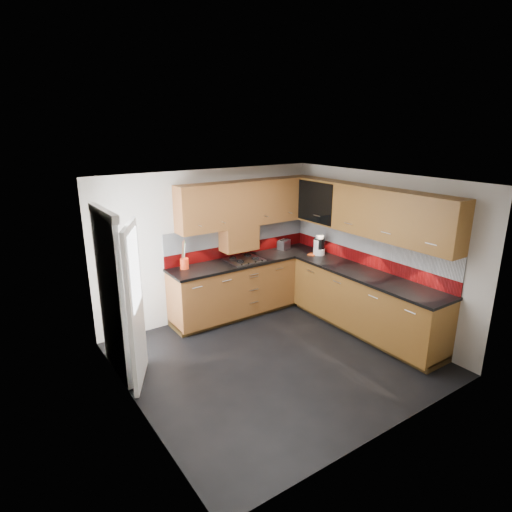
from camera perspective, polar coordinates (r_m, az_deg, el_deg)
room at (r=5.38m, az=2.86°, el=0.35°), size 4.00×3.80×2.64m
base_cabinets at (r=6.90m, az=6.23°, el=-5.25°), size 2.70×3.20×0.95m
countertop at (r=6.71m, az=6.35°, el=-1.50°), size 2.72×3.22×0.04m
backsplash at (r=6.93m, az=6.63°, el=1.59°), size 2.70×3.20×0.54m
upper_cabinets at (r=6.65m, az=7.34°, el=6.48°), size 2.50×3.20×0.72m
extractor_hood at (r=6.98m, az=-2.31°, el=2.42°), size 0.60×0.33×0.40m
glass_cabinet at (r=7.17m, az=8.73°, el=7.41°), size 0.32×0.80×0.66m
back_door at (r=5.42m, az=-17.52°, el=-5.58°), size 0.42×1.19×2.04m
gas_hob at (r=6.94m, az=-1.55°, el=-0.47°), size 0.56×0.49×0.04m
utensil_pot at (r=6.61m, az=-9.55°, el=-0.84°), size 0.13×0.13×0.46m
toaster at (r=7.57m, az=3.73°, el=1.54°), size 0.27×0.22×0.17m
food_processor at (r=7.29m, az=8.43°, el=1.34°), size 0.20×0.20×0.33m
paper_towel at (r=7.27m, az=8.17°, el=1.13°), size 0.13×0.13×0.26m
orange_cloth at (r=7.30m, az=7.51°, el=0.21°), size 0.17×0.16×0.01m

